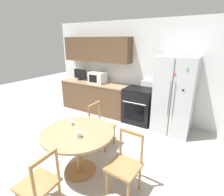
{
  "coord_description": "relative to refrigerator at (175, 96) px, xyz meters",
  "views": [
    {
      "loc": [
        1.96,
        -1.8,
        2.1
      ],
      "look_at": [
        0.18,
        1.15,
        0.95
      ],
      "focal_mm": 28.0,
      "sensor_mm": 36.0,
      "label": 1
    }
  ],
  "objects": [
    {
      "name": "microwave",
      "position": [
        -2.21,
        0.07,
        0.17
      ],
      "size": [
        0.46,
        0.37,
        0.31
      ],
      "color": "white",
      "rests_on": "kitchen_counter"
    },
    {
      "name": "candle_glass",
      "position": [
        -0.85,
        -2.34,
        -0.11
      ],
      "size": [
        0.09,
        0.09,
        0.09
      ],
      "color": "silver",
      "rests_on": "dining_table"
    },
    {
      "name": "dining_chair_near",
      "position": [
        -0.88,
        -3.03,
        -0.45
      ],
      "size": [
        0.44,
        0.44,
        0.9
      ],
      "rotation": [
        0.0,
        0.0,
        1.62
      ],
      "color": "#9E7042",
      "rests_on": "ground_plane"
    },
    {
      "name": "dining_table",
      "position": [
        -0.97,
        -2.22,
        -0.3
      ],
      "size": [
        1.14,
        1.14,
        0.74
      ],
      "color": "#997551",
      "rests_on": "ground_plane"
    },
    {
      "name": "countertop_tv",
      "position": [
        -2.91,
        0.1,
        0.2
      ],
      "size": [
        0.43,
        0.16,
        0.34
      ],
      "color": "black",
      "rests_on": "kitchen_counter"
    },
    {
      "name": "ground_plane",
      "position": [
        -1.22,
        -2.2,
        -0.89
      ],
      "size": [
        14.0,
        14.0,
        0.0
      ],
      "primitive_type": "plane",
      "color": "#B2ADA3"
    },
    {
      "name": "folded_napkin",
      "position": [
        -1.24,
        -2.06,
        -0.12
      ],
      "size": [
        0.16,
        0.12,
        0.05
      ],
      "color": "#A3BCDB",
      "rests_on": "dining_table"
    },
    {
      "name": "refrigerator",
      "position": [
        0.0,
        0.0,
        0.0
      ],
      "size": [
        0.83,
        0.78,
        1.78
      ],
      "color": "#B2B5BA",
      "rests_on": "ground_plane"
    },
    {
      "name": "back_wall",
      "position": [
        -1.52,
        0.39,
        0.56
      ],
      "size": [
        5.2,
        0.44,
        2.6
      ],
      "color": "silver",
      "rests_on": "ground_plane"
    },
    {
      "name": "dining_chair_far",
      "position": [
        -1.09,
        -1.4,
        -0.45
      ],
      "size": [
        0.42,
        0.42,
        0.9
      ],
      "rotation": [
        0.0,
        0.0,
        4.71
      ],
      "color": "#9E7042",
      "rests_on": "ground_plane"
    },
    {
      "name": "kitchen_counter",
      "position": [
        -2.34,
        0.09,
        -0.44
      ],
      "size": [
        2.17,
        0.64,
        0.9
      ],
      "color": "brown",
      "rests_on": "ground_plane"
    },
    {
      "name": "oven_range",
      "position": [
        -0.88,
        0.06,
        -0.42
      ],
      "size": [
        0.74,
        0.68,
        1.08
      ],
      "color": "black",
      "rests_on": "ground_plane"
    },
    {
      "name": "dining_chair_right",
      "position": [
        -0.14,
        -2.19,
        -0.45
      ],
      "size": [
        0.44,
        0.44,
        0.9
      ],
      "rotation": [
        0.0,
        0.0,
        3.09
      ],
      "color": "#9E7042",
      "rests_on": "ground_plane"
    }
  ]
}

